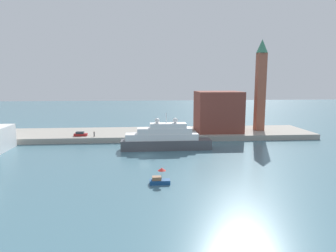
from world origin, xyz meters
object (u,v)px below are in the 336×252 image
Objects in this scene: mooring_bollard at (163,135)px; parked_car at (81,134)px; harbor_building at (218,111)px; large_yacht at (165,139)px; person_figure at (94,134)px; bell_tower at (261,82)px; small_motorboat at (160,179)px.

parked_car is at bearing 173.24° from mooring_bollard.
large_yacht is at bearing -135.93° from harbor_building.
parked_car is 4.60m from person_figure.
person_figure is (4.33, -1.53, 0.20)m from parked_car.
bell_tower is 46.62× the size of mooring_bollard.
small_motorboat is 5.74× the size of mooring_bollard.
parked_car is at bearing -173.47° from harbor_building.
mooring_bollard is (-18.87, -7.96, -6.25)m from harbor_building.
large_yacht reaches higher than parked_car.
bell_tower is at bearing 30.10° from large_yacht.
person_figure reaches higher than mooring_bollard.
person_figure is at bearing 150.12° from large_yacht.
harbor_building is 3.62× the size of parked_car.
bell_tower reaches higher than mooring_bollard.
small_motorboat is (-3.05, -27.76, -1.97)m from large_yacht.
large_yacht reaches higher than person_figure.
large_yacht is 26.86m from harbor_building.
small_motorboat is at bearing -115.50° from harbor_building.
bell_tower is 18.27× the size of person_figure.
small_motorboat is at bearing -127.68° from bell_tower.
mooring_bollard is at bearing 89.72° from large_yacht.
large_yacht is 1.68× the size of harbor_building.
small_motorboat is 0.26× the size of harbor_building.
large_yacht is 28.00m from small_motorboat.
parked_car reaches higher than mooring_bollard.
person_figure is at bearing -172.04° from bell_tower.
large_yacht is 0.81× the size of bell_tower.
mooring_bollard is (-33.23, -8.94, -15.81)m from bell_tower.
person_figure is at bearing 113.81° from small_motorboat.
small_motorboat is 43.24m from person_figure.
bell_tower is 60.46m from parked_car.
bell_tower reaches higher than harbor_building.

